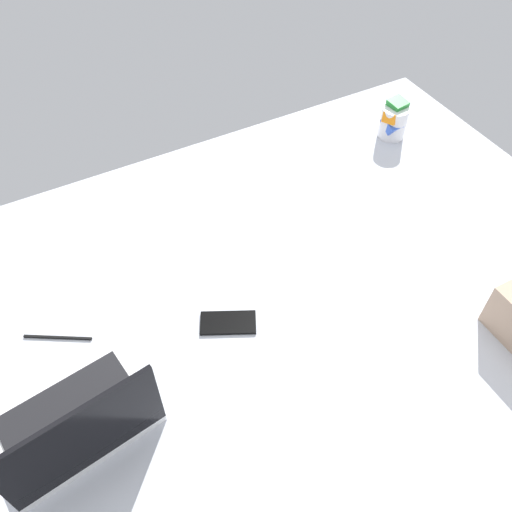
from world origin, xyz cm
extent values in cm
cube|color=#B7BCC6|center=(0.00, 0.00, 9.00)|extent=(180.00, 140.00, 18.00)
cube|color=silver|center=(64.18, 8.82, 19.00)|extent=(36.06, 27.66, 2.00)
cube|color=black|center=(64.40, 7.34, 20.20)|extent=(31.21, 21.13, 0.40)
cube|color=black|center=(62.54, 19.70, 30.50)|extent=(32.78, 5.91, 21.00)
cylinder|color=silver|center=(-61.42, -42.35, 23.50)|extent=(9.00, 9.00, 11.00)
cube|color=yellow|center=(-61.33, -42.37, 21.51)|extent=(7.70, 7.85, 3.41)
cube|color=blue|center=(-59.79, -41.24, 24.12)|extent=(5.17, 6.88, 5.77)
cube|color=orange|center=(-59.13, -41.43, 26.73)|extent=(6.29, 6.34, 4.90)
cube|color=#268C33|center=(-62.55, -43.45, 29.34)|extent=(6.39, 6.47, 3.83)
cube|color=black|center=(23.02, 1.31, 18.40)|extent=(15.56, 12.33, 0.80)
cube|color=black|center=(62.01, -14.68, 18.30)|extent=(14.91, 9.22, 0.60)
camera|label=1|loc=(52.77, 71.80, 131.46)|focal=37.72mm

